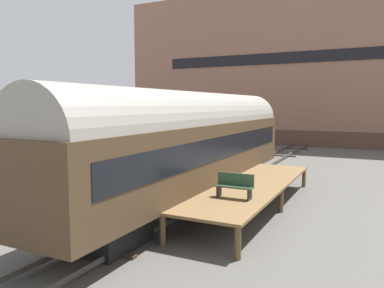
{
  "coord_description": "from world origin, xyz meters",
  "views": [
    {
      "loc": [
        12.12,
        -11.75,
        4.52
      ],
      "look_at": [
        2.31,
        8.04,
        2.2
      ],
      "focal_mm": 35.0,
      "sensor_mm": 36.0,
      "label": 1
    }
  ],
  "objects": [
    {
      "name": "train_car_brown",
      "position": [
        4.61,
        3.48,
        2.91
      ],
      "size": [
        3.04,
        18.44,
        5.12
      ],
      "color": "black",
      "rests_on": "ground"
    },
    {
      "name": "train_car_navy",
      "position": [
        0.0,
        12.6,
        2.89
      ],
      "size": [
        2.96,
        15.99,
        5.09
      ],
      "color": "black",
      "rests_on": "ground"
    },
    {
      "name": "track_right",
      "position": [
        4.61,
        0.0,
        0.14
      ],
      "size": [
        2.6,
        60.0,
        0.26
      ],
      "color": "#4C4742",
      "rests_on": "ground"
    },
    {
      "name": "track_middle",
      "position": [
        0.0,
        0.0,
        0.14
      ],
      "size": [
        2.6,
        60.0,
        0.26
      ],
      "color": "#4C4742",
      "rests_on": "ground"
    },
    {
      "name": "ground_plane",
      "position": [
        0.0,
        0.0,
        0.0
      ],
      "size": [
        200.0,
        200.0,
        0.0
      ],
      "primitive_type": "plane",
      "color": "#56544F"
    },
    {
      "name": "warehouse_building",
      "position": [
        2.19,
        35.48,
        8.73
      ],
      "size": [
        38.28,
        11.37,
        17.45
      ],
      "color": "brown",
      "rests_on": "ground"
    },
    {
      "name": "bench",
      "position": [
        7.53,
        1.06,
        1.59
      ],
      "size": [
        1.4,
        0.4,
        0.91
      ],
      "color": "#2D4C33",
      "rests_on": "station_platform"
    },
    {
      "name": "station_platform",
      "position": [
        7.36,
        3.75,
        1.01
      ],
      "size": [
        2.85,
        11.21,
        1.1
      ],
      "color": "brown",
      "rests_on": "ground"
    }
  ]
}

